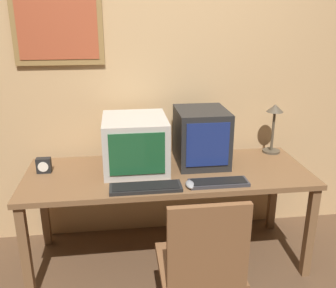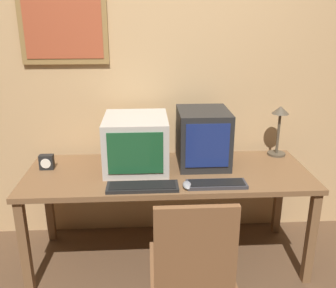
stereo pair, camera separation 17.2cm
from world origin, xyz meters
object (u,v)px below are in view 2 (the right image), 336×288
at_px(monitor_right, 203,137).
at_px(desk_clock, 47,162).
at_px(keyboard_main, 143,187).
at_px(keyboard_side, 216,184).
at_px(monitor_left, 136,142).
at_px(mouse_near_keyboard, 187,185).
at_px(desk_lamp, 279,122).
at_px(office_chair, 191,280).

height_order(monitor_right, desk_clock, monitor_right).
height_order(keyboard_main, keyboard_side, same).
bearing_deg(monitor_right, monitor_left, -175.85).
distance_m(keyboard_main, keyboard_side, 0.47).
height_order(keyboard_side, desk_clock, desk_clock).
height_order(mouse_near_keyboard, desk_lamp, desk_lamp).
height_order(desk_clock, desk_lamp, desk_lamp).
xyz_separation_m(monitor_left, monitor_right, (0.47, 0.03, 0.02)).
xyz_separation_m(monitor_left, keyboard_main, (0.04, -0.36, -0.17)).
relative_size(mouse_near_keyboard, desk_clock, 1.08).
bearing_deg(keyboard_side, desk_lamp, 42.98).
xyz_separation_m(mouse_near_keyboard, desk_clock, (-0.95, 0.36, 0.04)).
height_order(monitor_left, desk_clock, monitor_left).
bearing_deg(keyboard_main, desk_clock, 152.19).
bearing_deg(mouse_near_keyboard, desk_lamp, 35.66).
distance_m(monitor_right, keyboard_main, 0.61).
xyz_separation_m(keyboard_side, desk_clock, (-1.14, 0.34, 0.04)).
height_order(monitor_right, mouse_near_keyboard, monitor_right).
xyz_separation_m(keyboard_main, office_chair, (0.26, -0.47, -0.34)).
bearing_deg(desk_clock, office_chair, -41.50).
bearing_deg(monitor_right, keyboard_side, -84.79).
height_order(monitor_left, keyboard_side, monitor_left).
relative_size(desk_lamp, office_chair, 0.42).
distance_m(keyboard_main, office_chair, 0.63).
distance_m(mouse_near_keyboard, office_chair, 0.58).
distance_m(monitor_left, office_chair, 1.01).
bearing_deg(desk_clock, mouse_near_keyboard, -20.55).
relative_size(monitor_left, desk_lamp, 1.26).
height_order(keyboard_main, desk_clock, desk_clock).
height_order(keyboard_main, desk_lamp, desk_lamp).
xyz_separation_m(desk_clock, desk_lamp, (1.70, 0.18, 0.21)).
distance_m(keyboard_side, desk_lamp, 0.81).
distance_m(monitor_right, desk_clock, 1.11).
distance_m(monitor_right, office_chair, 1.02).
relative_size(monitor_right, mouse_near_keyboard, 3.67).
distance_m(keyboard_side, mouse_near_keyboard, 0.19).
bearing_deg(desk_lamp, mouse_near_keyboard, -144.34).
distance_m(monitor_left, keyboard_side, 0.64).
height_order(monitor_right, keyboard_main, monitor_right).
bearing_deg(office_chair, monitor_right, 78.43).
distance_m(desk_clock, office_chair, 1.29).
height_order(monitor_left, mouse_near_keyboard, monitor_left).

